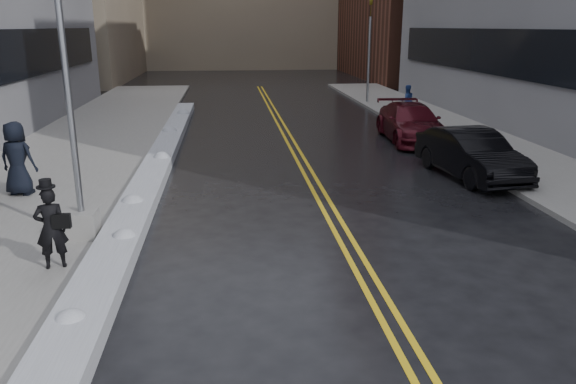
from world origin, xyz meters
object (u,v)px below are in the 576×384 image
object	(u,v)px
lamppost	(72,130)
pedestrian_fedora	(51,228)
pedestrian_c	(17,159)
traffic_signal	(369,47)
fire_hydrant	(470,138)
car_maroon	(411,123)
pedestrian_east	(407,101)
car_black	(471,154)

from	to	relation	value
lamppost	pedestrian_fedora	xyz separation A→B (m)	(-0.15, -1.61, -1.58)
pedestrian_c	lamppost	bearing A→B (deg)	139.41
traffic_signal	pedestrian_fedora	xyz separation A→B (m)	(-11.95, -23.61, -2.45)
fire_hydrant	pedestrian_c	size ratio (longest dim) A/B	0.36
lamppost	fire_hydrant	distance (m)	14.81
car_maroon	pedestrian_east	bearing A→B (deg)	77.08
pedestrian_c	car_black	size ratio (longest dim) A/B	0.44
car_black	pedestrian_c	bearing A→B (deg)	176.69
car_black	car_maroon	distance (m)	5.96
lamppost	traffic_signal	size ratio (longest dim) A/B	1.27
traffic_signal	pedestrian_c	xyz separation A→B (m)	(-14.29, -18.45, -2.24)
lamppost	car_maroon	size ratio (longest dim) A/B	1.45
car_maroon	traffic_signal	bearing A→B (deg)	87.87
lamppost	pedestrian_fedora	bearing A→B (deg)	-95.38
lamppost	pedestrian_east	xyz separation A→B (m)	(12.37, 16.01, -1.59)
fire_hydrant	car_black	xyz separation A→B (m)	(-1.50, -3.51, 0.21)
traffic_signal	pedestrian_c	distance (m)	23.44
lamppost	pedestrian_east	world-z (taller)	lamppost
car_black	car_maroon	world-z (taller)	car_black
car_black	car_maroon	size ratio (longest dim) A/B	0.88
lamppost	pedestrian_east	distance (m)	20.29
car_maroon	pedestrian_fedora	bearing A→B (deg)	-129.43
pedestrian_fedora	car_black	bearing A→B (deg)	-165.10
pedestrian_fedora	car_maroon	distance (m)	16.29
fire_hydrant	car_maroon	bearing A→B (deg)	121.48
lamppost	pedestrian_c	size ratio (longest dim) A/B	3.77
pedestrian_fedora	car_black	distance (m)	12.53
pedestrian_c	car_maroon	size ratio (longest dim) A/B	0.39
traffic_signal	pedestrian_fedora	world-z (taller)	traffic_signal
pedestrian_c	car_maroon	bearing A→B (deg)	-138.20
pedestrian_east	traffic_signal	bearing A→B (deg)	-87.81
lamppost	pedestrian_east	size ratio (longest dim) A/B	4.80
pedestrian_east	car_maroon	size ratio (longest dim) A/B	0.30
traffic_signal	fire_hydrant	bearing A→B (deg)	-87.95
fire_hydrant	pedestrian_c	world-z (taller)	pedestrian_c
pedestrian_c	traffic_signal	bearing A→B (deg)	-113.39
pedestrian_fedora	fire_hydrant	bearing A→B (deg)	-156.55
pedestrian_fedora	pedestrian_c	xyz separation A→B (m)	(-2.34, 5.16, 0.21)
traffic_signal	car_black	size ratio (longest dim) A/B	1.30
fire_hydrant	pedestrian_fedora	xyz separation A→B (m)	(-12.45, -9.61, 0.40)
lamppost	car_black	distance (m)	11.83
fire_hydrant	traffic_signal	world-z (taller)	traffic_signal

